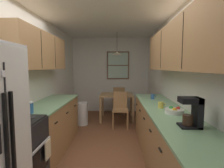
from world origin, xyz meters
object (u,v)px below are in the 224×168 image
object	(u,v)px
dining_chair_near	(120,108)
trash_bin	(82,114)
stove_range	(14,157)
dining_chair_far	(119,99)
mug_by_coffeemaker	(153,96)
storage_canister	(29,107)
dining_table	(117,98)
mug_spare	(161,105)
coffee_maker	(193,112)
fruit_bowl	(174,111)
table_serving_bowl	(119,93)

from	to	relation	value
dining_chair_near	trash_bin	size ratio (longest dim) A/B	1.49
stove_range	trash_bin	world-z (taller)	stove_range
stove_range	dining_chair_far	world-z (taller)	stove_range
stove_range	mug_by_coffeemaker	world-z (taller)	stove_range
dining_chair_far	storage_canister	bearing A→B (deg)	-110.97
stove_range	dining_table	xyz separation A→B (m)	(1.22, 3.17, 0.17)
mug_by_coffeemaker	mug_spare	distance (m)	0.79
coffee_maker	fruit_bowl	size ratio (longest dim) A/B	1.23
trash_bin	mug_by_coffeemaker	bearing A→B (deg)	-32.38
dining_chair_near	mug_spare	distance (m)	1.90
dining_table	dining_chair_far	xyz separation A→B (m)	(0.06, 0.62, -0.14)
coffee_maker	mug_spare	xyz separation A→B (m)	(-0.12, 0.91, -0.12)
stove_range	table_serving_bowl	size ratio (longest dim) A/B	5.60
trash_bin	coffee_maker	bearing A→B (deg)	-57.46
storage_canister	mug_spare	world-z (taller)	storage_canister
mug_by_coffeemaker	fruit_bowl	xyz separation A→B (m)	(0.09, -1.12, -0.02)
stove_range	mug_spare	size ratio (longest dim) A/B	8.92
dining_chair_near	mug_by_coffeemaker	xyz separation A→B (m)	(0.64, -0.95, 0.45)
dining_chair_far	storage_canister	xyz separation A→B (m)	(-1.29, -3.37, 0.48)
fruit_bowl	storage_canister	bearing A→B (deg)	-178.14
dining_chair_near	fruit_bowl	distance (m)	2.24
dining_chair_near	dining_chair_far	xyz separation A→B (m)	(-0.03, 1.24, 0.00)
stove_range	dining_chair_near	size ratio (longest dim) A/B	1.22
trash_bin	fruit_bowl	size ratio (longest dim) A/B	2.30
stove_range	dining_chair_far	xyz separation A→B (m)	(1.29, 3.79, 0.03)
trash_bin	mug_spare	size ratio (longest dim) A/B	4.90
dining_chair_far	table_serving_bowl	world-z (taller)	dining_chair_far
dining_chair_near	mug_spare	size ratio (longest dim) A/B	7.30
trash_bin	stove_range	bearing A→B (deg)	-96.32
trash_bin	mug_by_coffeemaker	world-z (taller)	mug_by_coffeemaker
storage_canister	mug_spare	xyz separation A→B (m)	(1.94, 0.39, -0.03)
storage_canister	table_serving_bowl	bearing A→B (deg)	64.93
dining_table	dining_chair_near	world-z (taller)	dining_chair_near
coffee_maker	fruit_bowl	xyz separation A→B (m)	(-0.01, 0.59, -0.13)
storage_canister	dining_chair_far	bearing A→B (deg)	69.03
dining_table	dining_chair_far	bearing A→B (deg)	84.23
table_serving_bowl	storage_canister	bearing A→B (deg)	-115.07
dining_table	mug_by_coffeemaker	distance (m)	1.76
mug_spare	mug_by_coffeemaker	bearing A→B (deg)	88.32
storage_canister	fruit_bowl	xyz separation A→B (m)	(2.05, 0.07, -0.05)
dining_table	dining_chair_far	distance (m)	0.64
trash_bin	table_serving_bowl	bearing A→B (deg)	28.56
storage_canister	trash_bin	bearing A→B (deg)	82.37
mug_by_coffeemaker	dining_chair_near	bearing A→B (deg)	124.01
stove_range	mug_spare	bearing A→B (deg)	22.71
coffee_maker	trash_bin	bearing A→B (deg)	122.54
dining_chair_far	trash_bin	world-z (taller)	dining_chair_far
stove_range	storage_canister	world-z (taller)	stove_range
coffee_maker	stove_range	bearing A→B (deg)	177.25
dining_table	mug_by_coffeemaker	size ratio (longest dim) A/B	8.61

